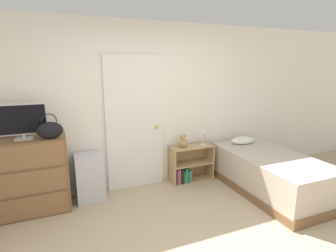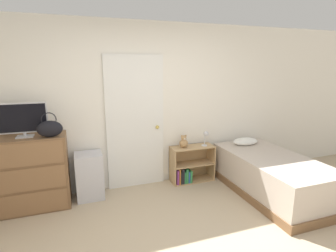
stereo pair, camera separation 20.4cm
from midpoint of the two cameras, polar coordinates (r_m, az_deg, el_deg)
The scene contains 10 objects.
wall_back at distance 4.09m, azimuth -4.81°, elevation 4.20°, with size 10.00×0.06×2.55m.
door_closed at distance 4.07m, azimuth -5.70°, elevation 0.62°, with size 0.90×0.09×2.06m.
dresser at distance 3.93m, azimuth -25.85°, elevation -9.16°, with size 0.87×0.46×1.01m.
tv at distance 3.74m, azimuth -27.66°, elevation 1.30°, with size 0.58×0.16×0.44m.
handbag at distance 3.61m, azimuth -22.89°, elevation -0.52°, with size 0.31×0.14×0.32m.
storage_bin at distance 4.01m, azimuth -15.30°, elevation -10.40°, with size 0.38×0.36×0.67m.
bookshelf at distance 4.45m, azimuth 5.79°, elevation -8.92°, with size 0.72×0.30×0.60m.
teddy_bear at distance 4.26m, azimuth 4.81°, elevation -3.52°, with size 0.14×0.14×0.21m.
desk_lamp at distance 4.36m, azimuth 9.55°, elevation -2.09°, with size 0.11×0.10×0.25m.
bed at distance 4.35m, azimuth 22.74°, elevation -9.75°, with size 1.00×1.90×0.69m.
Camera 2 is at (-0.92, -1.92, 1.90)m, focal length 28.00 mm.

